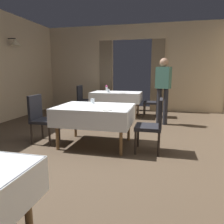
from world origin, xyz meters
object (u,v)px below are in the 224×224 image
object	(u,v)px
chair_mid_left	(41,116)
flower_vase_far	(107,88)
glass_mid_b	(93,101)
plate_far_b	(123,93)
dining_table_far	(116,95)
glass_far_c	(108,91)
plate_mid_a	(106,110)
chair_far_left	(83,98)
dining_table_mid	(95,111)
person_waiter_by_doorway	(163,86)
chair_far_right	(154,100)
chair_mid_right	(153,123)

from	to	relation	value
chair_mid_left	flower_vase_far	world-z (taller)	flower_vase_far
glass_mid_b	flower_vase_far	xyz separation A→B (m)	(-0.45, 2.81, 0.06)
plate_far_b	dining_table_far	bearing A→B (deg)	132.70
plate_far_b	glass_far_c	bearing A→B (deg)	169.76
glass_mid_b	plate_far_b	world-z (taller)	glass_mid_b
plate_mid_a	flower_vase_far	world-z (taller)	flower_vase_far
chair_far_left	plate_far_b	bearing A→B (deg)	-15.28
dining_table_mid	plate_far_b	size ratio (longest dim) A/B	5.91
flower_vase_far	person_waiter_by_doorway	world-z (taller)	person_waiter_by_doorway
glass_far_c	dining_table_far	bearing A→B (deg)	42.86
dining_table_mid	person_waiter_by_doorway	distance (m)	2.35
chair_far_right	flower_vase_far	world-z (taller)	flower_vase_far
chair_mid_left	plate_mid_a	xyz separation A→B (m)	(1.39, -0.28, 0.24)
dining_table_mid	chair_mid_right	world-z (taller)	chair_mid_right
dining_table_mid	dining_table_far	xyz separation A→B (m)	(-0.21, 2.85, 0.00)
chair_far_left	dining_table_far	bearing A→B (deg)	-5.26
glass_far_c	person_waiter_by_doorway	xyz separation A→B (m)	(1.63, -0.67, 0.22)
glass_mid_b	plate_far_b	distance (m)	2.27
chair_far_left	plate_far_b	xyz separation A→B (m)	(1.42, -0.39, 0.24)
flower_vase_far	glass_far_c	distance (m)	0.50
flower_vase_far	person_waiter_by_doorway	xyz separation A→B (m)	(1.81, -1.13, 0.17)
glass_far_c	person_waiter_by_doorway	size ratio (longest dim) A/B	0.07
chair_far_left	flower_vase_far	bearing A→B (deg)	11.78
chair_far_left	glass_mid_b	size ratio (longest dim) A/B	9.52
plate_mid_a	plate_far_b	bearing A→B (deg)	95.12
glass_far_c	flower_vase_far	bearing A→B (deg)	111.06
chair_mid_right	person_waiter_by_doorway	world-z (taller)	person_waiter_by_doorway
dining_table_far	plate_mid_a	size ratio (longest dim) A/B	6.90
chair_far_left	dining_table_mid	bearing A→B (deg)	-65.20
plate_mid_a	glass_far_c	bearing A→B (deg)	103.65
chair_far_right	glass_mid_b	xyz separation A→B (m)	(-1.10, -2.63, 0.28)
chair_mid_right	flower_vase_far	xyz separation A→B (m)	(-1.67, 3.23, 0.34)
chair_far_right	glass_mid_b	world-z (taller)	chair_far_right
chair_mid_left	chair_far_left	bearing A→B (deg)	95.40
dining_table_far	chair_mid_right	distance (m)	3.23
chair_far_left	plate_mid_a	bearing A→B (deg)	-63.14
dining_table_mid	plate_mid_a	distance (m)	0.49
chair_mid_left	flower_vase_far	xyz separation A→B (m)	(0.48, 3.20, 0.34)
chair_mid_right	chair_mid_left	distance (m)	2.15
chair_far_left	person_waiter_by_doorway	distance (m)	2.80
plate_mid_a	dining_table_mid	bearing A→B (deg)	130.91
flower_vase_far	plate_mid_a	bearing A→B (deg)	-75.33
glass_mid_b	glass_far_c	distance (m)	2.36
dining_table_far	chair_far_left	size ratio (longest dim) A/B	1.66
chair_mid_left	chair_far_right	size ratio (longest dim) A/B	1.00
glass_mid_b	glass_far_c	bearing A→B (deg)	96.60
glass_mid_b	person_waiter_by_doorway	xyz separation A→B (m)	(1.36, 1.67, 0.22)
plate_mid_a	person_waiter_by_doorway	xyz separation A→B (m)	(0.90, 2.34, 0.27)
chair_mid_left	plate_mid_a	bearing A→B (deg)	-11.40
chair_far_right	plate_far_b	world-z (taller)	chair_far_right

